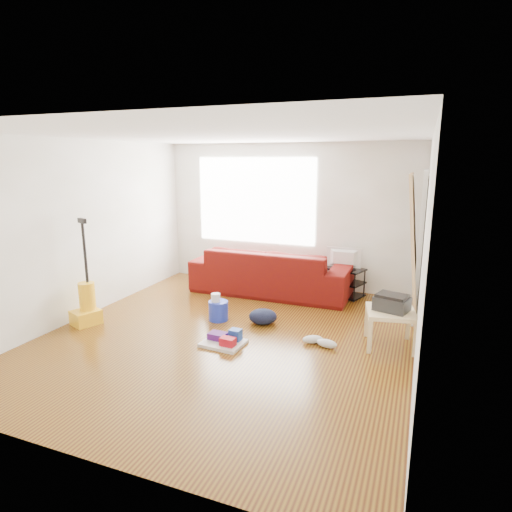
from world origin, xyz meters
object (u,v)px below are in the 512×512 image
at_px(vacuum, 86,305).
at_px(cleaning_tray, 225,340).
at_px(side_table, 391,316).
at_px(backpack, 263,324).
at_px(sofa, 271,292).
at_px(bucket, 219,320).
at_px(tv_stand, 342,281).

bearing_deg(vacuum, cleaning_tray, 23.30).
height_order(side_table, backpack, side_table).
bearing_deg(sofa, vacuum, 49.90).
relative_size(cleaning_tray, vacuum, 0.36).
xyz_separation_m(cleaning_tray, vacuum, (-2.07, -0.06, 0.22)).
bearing_deg(side_table, vacuum, -169.07).
height_order(sofa, cleaning_tray, sofa).
distance_m(sofa, bucket, 1.51).
xyz_separation_m(sofa, tv_stand, (1.15, 0.27, 0.25)).
bearing_deg(cleaning_tray, backpack, 76.07).
bearing_deg(vacuum, backpack, 42.44).
xyz_separation_m(tv_stand, backpack, (-0.78, -1.66, -0.25)).
height_order(side_table, cleaning_tray, side_table).
distance_m(sofa, tv_stand, 1.21).
distance_m(tv_stand, backpack, 1.86).
bearing_deg(backpack, side_table, -21.43).
xyz_separation_m(sofa, side_table, (2.05, -1.50, 0.38)).
bearing_deg(backpack, cleaning_tray, -121.92).
relative_size(tv_stand, bucket, 2.86).
height_order(backpack, vacuum, vacuum).
bearing_deg(tv_stand, side_table, -43.39).
relative_size(tv_stand, backpack, 2.03).
bearing_deg(tv_stand, bucket, -109.38).
distance_m(tv_stand, bucket, 2.27).
xyz_separation_m(bucket, vacuum, (-1.63, -0.78, 0.27)).
bearing_deg(sofa, backpack, 104.82).
distance_m(side_table, vacuum, 4.02).
xyz_separation_m(sofa, vacuum, (-1.90, -2.26, 0.27)).
xyz_separation_m(tv_stand, vacuum, (-3.05, -2.53, 0.02)).
height_order(side_table, bucket, side_table).
relative_size(sofa, cleaning_tray, 5.04).
distance_m(cleaning_tray, backpack, 0.83).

